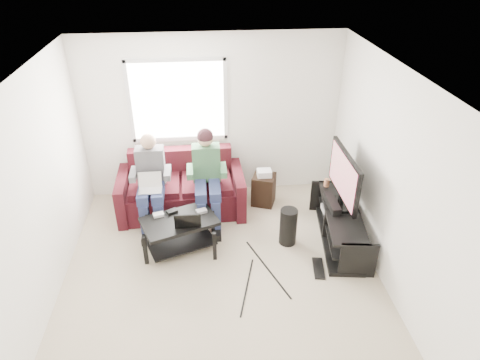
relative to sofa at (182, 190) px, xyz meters
name	(u,v)px	position (x,y,z in m)	size (l,w,h in m)	color
floor	(222,282)	(0.52, -1.73, -0.33)	(4.50, 4.50, 0.00)	#C2B097
ceiling	(217,80)	(0.52, -1.73, 2.27)	(4.50, 4.50, 0.00)	white
wall_back	(212,118)	(0.52, 0.52, 0.97)	(4.50, 4.50, 0.00)	white
wall_left	(32,205)	(-1.48, -1.73, 0.97)	(4.50, 4.50, 0.00)	white
wall_right	(395,186)	(2.52, -1.73, 0.97)	(4.50, 4.50, 0.00)	white
window	(178,101)	(0.02, 0.50, 1.27)	(1.48, 0.04, 1.28)	white
sofa	(182,190)	(0.00, 0.00, 0.00)	(1.93, 0.97, 0.90)	#411019
person_left	(151,179)	(-0.40, -0.35, 0.43)	(0.40, 0.70, 1.37)	navy
person_right	(207,172)	(0.40, -0.33, 0.49)	(0.40, 0.71, 1.42)	navy
laptop_silver	(150,186)	(-0.40, -0.53, 0.41)	(0.32, 0.22, 0.24)	silver
coffee_table	(180,227)	(0.00, -1.00, 0.03)	(1.11, 0.89, 0.48)	black
laptop_black	(188,215)	(0.12, -1.08, 0.27)	(0.34, 0.24, 0.24)	black
controller_a	(158,215)	(-0.28, -0.88, 0.17)	(0.14, 0.09, 0.04)	silver
controller_b	(172,211)	(-0.10, -0.82, 0.17)	(0.14, 0.09, 0.04)	black
controller_c	(201,211)	(0.30, -0.85, 0.17)	(0.14, 0.09, 0.04)	gray
tv_stand	(340,226)	(2.22, -1.03, -0.10)	(0.68, 1.61, 0.52)	black
tv	(344,177)	(2.22, -0.93, 0.65)	(0.12, 1.10, 0.81)	black
soundbar	(332,203)	(2.10, -0.93, 0.24)	(0.12, 0.50, 0.10)	black
drink_cup	(327,183)	(2.17, -0.40, 0.25)	(0.08, 0.08, 0.12)	#B06F4B
console_white	(349,240)	(2.22, -1.43, -0.03)	(0.30, 0.22, 0.06)	silver
console_grey	(334,209)	(2.22, -0.73, -0.02)	(0.34, 0.26, 0.08)	gray
console_black	(342,224)	(2.22, -1.08, -0.02)	(0.38, 0.30, 0.07)	black
subwoofer	(288,227)	(1.49, -1.01, -0.06)	(0.24, 0.24, 0.54)	black
keyboard_floor	(319,268)	(1.79, -1.60, -0.32)	(0.13, 0.40, 0.02)	black
end_table	(264,188)	(1.29, 0.02, -0.06)	(0.34, 0.34, 0.60)	black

